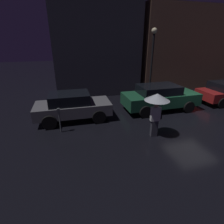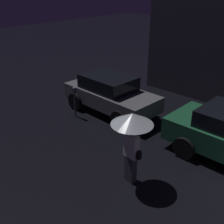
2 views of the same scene
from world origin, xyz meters
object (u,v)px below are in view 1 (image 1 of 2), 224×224
parked_car_grey (72,106)px  pedestrian_with_umbrella (157,103)px  parking_meter (59,118)px  street_lamp_near (152,54)px  parked_car_green (160,97)px

parked_car_grey → pedestrian_with_umbrella: size_ratio=1.99×
parking_meter → street_lamp_near: street_lamp_near is taller
parked_car_grey → parking_meter: bearing=-116.1°
pedestrian_with_umbrella → parked_car_green: bearing=63.2°
parked_car_grey → parked_car_green: parked_car_green is taller
parking_meter → street_lamp_near: (6.43, 3.80, 2.33)m
parked_car_green → pedestrian_with_umbrella: 3.44m
parked_car_green → parked_car_grey: bearing=-179.4°
parked_car_grey → street_lamp_near: size_ratio=0.83×
parked_car_green → pedestrian_with_umbrella: pedestrian_with_umbrella is taller
street_lamp_near → parking_meter: bearing=-149.4°
pedestrian_with_umbrella → parking_meter: pedestrian_with_umbrella is taller
parking_meter → street_lamp_near: bearing=30.6°
pedestrian_with_umbrella → street_lamp_near: bearing=72.0°
parked_car_grey → parking_meter: 1.44m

